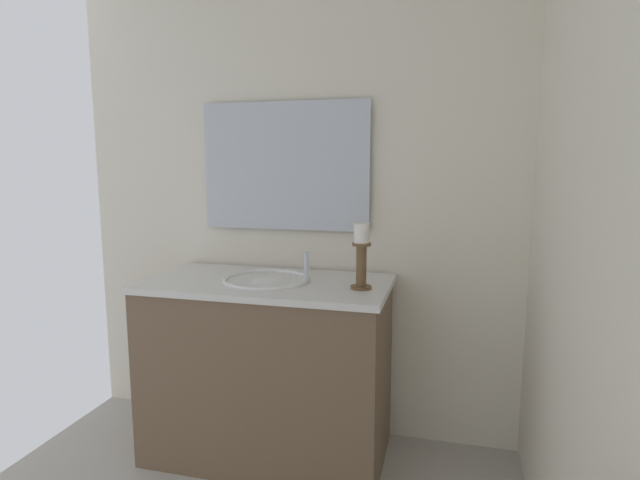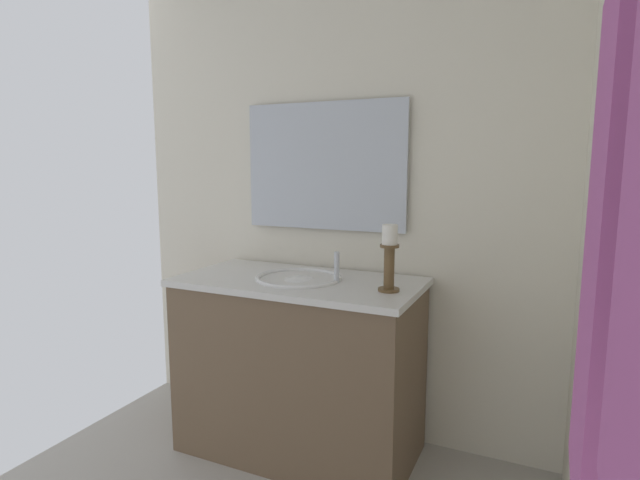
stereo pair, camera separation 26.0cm
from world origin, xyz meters
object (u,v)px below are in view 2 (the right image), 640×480
object	(u,v)px
sink_basin	(299,287)
candle_holder_tall	(389,256)
mirror	(324,166)
vanity_cabinet	(299,365)
towel_near_vanity	(607,255)

from	to	relation	value
sink_basin	candle_holder_tall	distance (m)	0.48
mirror	candle_holder_tall	bearing A→B (deg)	53.90
vanity_cabinet	mirror	distance (m)	0.97
candle_holder_tall	mirror	bearing A→B (deg)	-126.10
vanity_cabinet	sink_basin	distance (m)	0.38
towel_near_vanity	candle_holder_tall	bearing A→B (deg)	-155.39
mirror	towel_near_vanity	bearing A→B (deg)	32.10
candle_holder_tall	towel_near_vanity	size ratio (longest dim) A/B	0.55
towel_near_vanity	vanity_cabinet	bearing A→B (deg)	-143.24
sink_basin	mirror	size ratio (longest dim) A/B	0.47
sink_basin	mirror	world-z (taller)	mirror
sink_basin	towel_near_vanity	size ratio (longest dim) A/B	0.79
vanity_cabinet	towel_near_vanity	xyz separation A→B (m)	(1.47, 1.10, 0.85)
mirror	candle_holder_tall	distance (m)	0.66
vanity_cabinet	candle_holder_tall	bearing A→B (deg)	84.34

